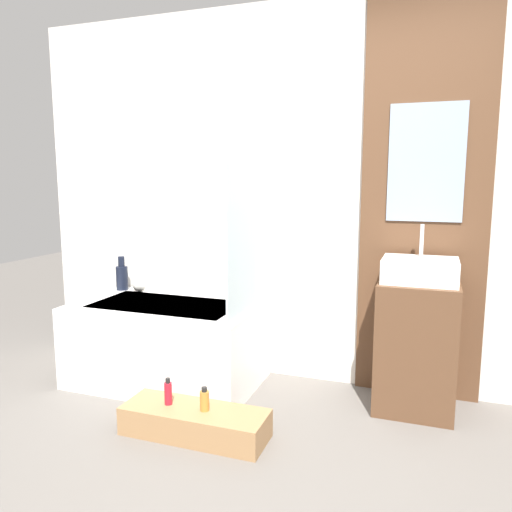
# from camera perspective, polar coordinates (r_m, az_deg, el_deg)

# --- Properties ---
(ground_plane) EXTENTS (12.00, 12.00, 0.00)m
(ground_plane) POSITION_cam_1_polar(r_m,az_deg,el_deg) (2.46, -4.75, -26.77)
(ground_plane) COLOR #605B56
(wall_tiled_back) EXTENTS (4.20, 0.06, 2.60)m
(wall_tiled_back) POSITION_cam_1_polar(r_m,az_deg,el_deg) (3.50, 5.78, 6.71)
(wall_tiled_back) COLOR silver
(wall_tiled_back) RESTS_ON ground_plane
(wall_wood_accent) EXTENTS (0.79, 0.04, 2.60)m
(wall_wood_accent) POSITION_cam_1_polar(r_m,az_deg,el_deg) (3.34, 18.69, 6.43)
(wall_wood_accent) COLOR brown
(wall_wood_accent) RESTS_ON ground_plane
(bathtub) EXTENTS (1.29, 0.76, 0.56)m
(bathtub) POSITION_cam_1_polar(r_m,az_deg,el_deg) (3.61, -10.15, -9.73)
(bathtub) COLOR white
(bathtub) RESTS_ON ground_plane
(glass_shower_screen) EXTENTS (0.01, 0.51, 0.94)m
(glass_shower_screen) POSITION_cam_1_polar(r_m,az_deg,el_deg) (3.09, -1.57, 1.58)
(glass_shower_screen) COLOR silver
(glass_shower_screen) RESTS_ON bathtub
(wooden_step_bench) EXTENTS (0.83, 0.29, 0.16)m
(wooden_step_bench) POSITION_cam_1_polar(r_m,az_deg,el_deg) (2.96, -7.00, -18.31)
(wooden_step_bench) COLOR #997047
(wooden_step_bench) RESTS_ON ground_plane
(vanity_cabinet) EXTENTS (0.47, 0.43, 0.81)m
(vanity_cabinet) POSITION_cam_1_polar(r_m,az_deg,el_deg) (3.27, 17.80, -9.81)
(vanity_cabinet) COLOR brown
(vanity_cabinet) RESTS_ON ground_plane
(sink) EXTENTS (0.44, 0.33, 0.34)m
(sink) POSITION_cam_1_polar(r_m,az_deg,el_deg) (3.16, 18.22, -1.55)
(sink) COLOR white
(sink) RESTS_ON vanity_cabinet
(vase_tall_dark) EXTENTS (0.09, 0.09, 0.26)m
(vase_tall_dark) POSITION_cam_1_polar(r_m,az_deg,el_deg) (4.03, -15.08, -2.25)
(vase_tall_dark) COLOR black
(vase_tall_dark) RESTS_ON bathtub
(vase_round_light) EXTENTS (0.11, 0.11, 0.11)m
(vase_round_light) POSITION_cam_1_polar(r_m,az_deg,el_deg) (3.95, -13.17, -3.19)
(vase_round_light) COLOR silver
(vase_round_light) RESTS_ON bathtub
(bottle_soap_primary) EXTENTS (0.04, 0.04, 0.16)m
(bottle_soap_primary) POSITION_cam_1_polar(r_m,az_deg,el_deg) (2.97, -10.01, -15.12)
(bottle_soap_primary) COLOR #B21928
(bottle_soap_primary) RESTS_ON wooden_step_bench
(bottle_soap_secondary) EXTENTS (0.05, 0.05, 0.13)m
(bottle_soap_secondary) POSITION_cam_1_polar(r_m,az_deg,el_deg) (2.88, -5.91, -16.06)
(bottle_soap_secondary) COLOR #B2752D
(bottle_soap_secondary) RESTS_ON wooden_step_bench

